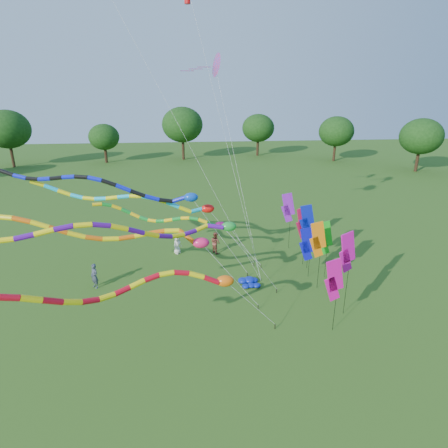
{
  "coord_description": "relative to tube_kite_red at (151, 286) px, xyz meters",
  "views": [
    {
      "loc": [
        -2.32,
        -18.28,
        12.51
      ],
      "look_at": [
        -0.12,
        3.14,
        4.8
      ],
      "focal_mm": 30.0,
      "sensor_mm": 36.0,
      "label": 1
    }
  ],
  "objects": [
    {
      "name": "person_a",
      "position": [
        0.81,
        13.16,
        -3.55
      ],
      "size": [
        0.87,
        0.88,
        1.53
      ],
      "primitive_type": "imported",
      "rotation": [
        0.0,
        0.0,
        0.82
      ],
      "color": "silver",
      "rests_on": "ground"
    },
    {
      "name": "tube_kite_cyan",
      "position": [
        -1.25,
        10.34,
        0.99
      ],
      "size": [
        15.06,
        1.47,
        7.35
      ],
      "rotation": [
        0.0,
        0.0,
        -0.02
      ],
      "color": "black",
      "rests_on": "ground"
    },
    {
      "name": "banner_pole_blue_a",
      "position": [
        9.88,
        8.2,
        -1.82
      ],
      "size": [
        1.16,
        0.24,
        3.75
      ],
      "rotation": [
        0.0,
        0.0,
        -0.14
      ],
      "color": "black",
      "rests_on": "ground"
    },
    {
      "name": "banner_pole_blue_b",
      "position": [
        10.2,
        9.52,
        -0.62
      ],
      "size": [
        1.15,
        0.3,
        4.96
      ],
      "rotation": [
        0.0,
        0.0,
        -0.2
      ],
      "color": "black",
      "rests_on": "ground"
    },
    {
      "name": "blue_nylon_heap",
      "position": [
        5.72,
        7.12,
        -4.12
      ],
      "size": [
        1.21,
        1.21,
        0.46
      ],
      "color": "#0C1F9C",
      "rests_on": "ground"
    },
    {
      "name": "tube_kite_orange",
      "position": [
        -2.03,
        4.46,
        0.87
      ],
      "size": [
        15.16,
        1.21,
        7.18
      ],
      "rotation": [
        0.0,
        0.0,
        -0.02
      ],
      "color": "black",
      "rests_on": "ground"
    },
    {
      "name": "banner_pole_magenta_b",
      "position": [
        10.51,
        3.32,
        -0.32
      ],
      "size": [
        1.13,
        0.41,
        5.27
      ],
      "rotation": [
        0.0,
        0.0,
        0.29
      ],
      "color": "black",
      "rests_on": "ground"
    },
    {
      "name": "person_b",
      "position": [
        -4.6,
        8.08,
        -3.46
      ],
      "size": [
        0.73,
        0.73,
        1.72
      ],
      "primitive_type": "imported",
      "rotation": [
        0.0,
        0.0,
        -0.78
      ],
      "color": "#383F4F",
      "rests_on": "ground"
    },
    {
      "name": "tube_kite_green",
      "position": [
        0.96,
        10.12,
        -0.34
      ],
      "size": [
        11.6,
        1.53,
        5.79
      ],
      "rotation": [
        0.0,
        0.0,
        -0.05
      ],
      "color": "black",
      "rests_on": "ground"
    },
    {
      "name": "ground",
      "position": [
        4.03,
        3.33,
        -4.32
      ],
      "size": [
        160.0,
        160.0,
        0.0
      ],
      "primitive_type": "plane",
      "color": "#235516",
      "rests_on": "ground"
    },
    {
      "name": "person_c",
      "position": [
        3.89,
        12.97,
        -3.43
      ],
      "size": [
        1.04,
        1.09,
        1.78
      ],
      "primitive_type": "imported",
      "rotation": [
        0.0,
        0.0,
        2.16
      ],
      "color": "brown",
      "rests_on": "ground"
    },
    {
      "name": "tube_kite_red",
      "position": [
        0.0,
        0.0,
        0.0
      ],
      "size": [
        11.96,
        5.1,
        6.28
      ],
      "rotation": [
        0.0,
        0.0,
        0.36
      ],
      "color": "black",
      "rests_on": "ground"
    },
    {
      "name": "banner_pole_magenta_a",
      "position": [
        9.24,
        1.83,
        -1.2
      ],
      "size": [
        1.16,
        0.24,
        4.38
      ],
      "rotation": [
        0.0,
        0.0,
        0.14
      ],
      "color": "black",
      "rests_on": "ground"
    },
    {
      "name": "tube_kite_purple",
      "position": [
        0.19,
        2.92,
        1.56
      ],
      "size": [
        13.54,
        5.79,
        7.6
      ],
      "rotation": [
        0.0,
        0.0,
        0.41
      ],
      "color": "black",
      "rests_on": "ground"
    },
    {
      "name": "banner_pole_green",
      "position": [
        10.99,
        7.95,
        -1.32
      ],
      "size": [
        1.16,
        0.18,
        4.25
      ],
      "rotation": [
        0.0,
        0.0,
        -0.08
      ],
      "color": "black",
      "rests_on": "ground"
    },
    {
      "name": "banner_pole_red",
      "position": [
        10.09,
        10.08,
        -0.96
      ],
      "size": [
        1.16,
        0.3,
        4.62
      ],
      "rotation": [
        0.0,
        0.0,
        0.19
      ],
      "color": "black",
      "rests_on": "ground"
    },
    {
      "name": "tube_kite_blue",
      "position": [
        -2.7,
        9.35,
        2.19
      ],
      "size": [
        16.01,
        2.22,
        8.17
      ],
      "rotation": [
        0.0,
        0.0,
        -0.1
      ],
      "color": "black",
      "rests_on": "ground"
    },
    {
      "name": "delta_kite_high_c",
      "position": [
        3.81,
        11.3,
        9.77
      ],
      "size": [
        4.99,
        4.91,
        15.06
      ],
      "rotation": [
        0.0,
        0.0,
        0.24
      ],
      "color": "black",
      "rests_on": "ground"
    },
    {
      "name": "tree_ring",
      "position": [
        -1.45,
        3.48,
        1.12
      ],
      "size": [
        119.14,
        116.94,
        9.57
      ],
      "color": "#382314",
      "rests_on": "ground"
    },
    {
      "name": "banner_pole_orange",
      "position": [
        9.96,
        6.51,
        -0.82
      ],
      "size": [
        1.16,
        0.09,
        4.76
      ],
      "rotation": [
        0.0,
        0.0,
        0.01
      ],
      "color": "black",
      "rests_on": "ground"
    },
    {
      "name": "banner_pole_violet",
      "position": [
        9.81,
        13.26,
        -0.75
      ],
      "size": [
        1.16,
        0.27,
        4.83
      ],
      "rotation": [
        0.0,
        0.0,
        -0.17
      ],
      "color": "black",
      "rests_on": "ground"
    }
  ]
}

